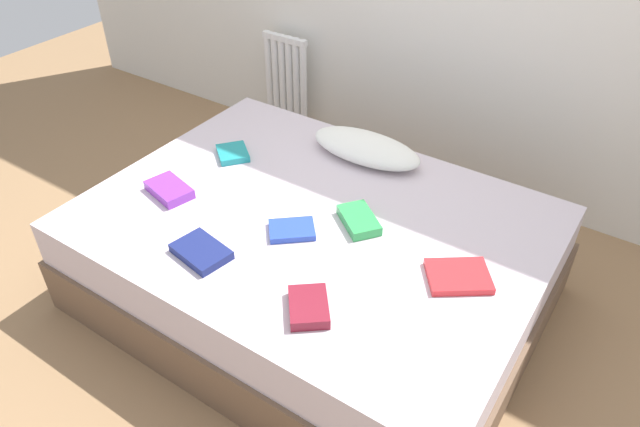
{
  "coord_description": "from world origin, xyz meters",
  "views": [
    {
      "loc": [
        1.15,
        -1.67,
        2.06
      ],
      "look_at": [
        0.0,
        0.05,
        0.48
      ],
      "focal_mm": 32.84,
      "sensor_mm": 36.0,
      "label": 1
    }
  ],
  "objects_px": {
    "textbook_purple": "(169,190)",
    "textbook_teal": "(233,153)",
    "textbook_blue": "(292,230)",
    "textbook_maroon": "(309,307)",
    "bed": "(314,259)",
    "textbook_green": "(359,220)",
    "textbook_red": "(458,276)",
    "pillow": "(366,148)",
    "radiator": "(286,79)",
    "textbook_navy": "(201,252)"
  },
  "relations": [
    {
      "from": "bed",
      "to": "textbook_purple",
      "type": "distance_m",
      "value": 0.74
    },
    {
      "from": "radiator",
      "to": "pillow",
      "type": "distance_m",
      "value": 1.19
    },
    {
      "from": "textbook_purple",
      "to": "textbook_teal",
      "type": "bearing_deg",
      "value": 100.71
    },
    {
      "from": "textbook_navy",
      "to": "textbook_red",
      "type": "bearing_deg",
      "value": 36.34
    },
    {
      "from": "textbook_navy",
      "to": "bed",
      "type": "bearing_deg",
      "value": 74.31
    },
    {
      "from": "textbook_green",
      "to": "textbook_maroon",
      "type": "xyz_separation_m",
      "value": [
        0.11,
        -0.53,
        -0.0
      ]
    },
    {
      "from": "textbook_purple",
      "to": "textbook_teal",
      "type": "distance_m",
      "value": 0.41
    },
    {
      "from": "radiator",
      "to": "textbook_navy",
      "type": "distance_m",
      "value": 1.86
    },
    {
      "from": "pillow",
      "to": "textbook_blue",
      "type": "height_order",
      "value": "pillow"
    },
    {
      "from": "textbook_blue",
      "to": "pillow",
      "type": "bearing_deg",
      "value": 52.77
    },
    {
      "from": "bed",
      "to": "textbook_navy",
      "type": "relative_size",
      "value": 8.83
    },
    {
      "from": "radiator",
      "to": "textbook_green",
      "type": "height_order",
      "value": "radiator"
    },
    {
      "from": "textbook_red",
      "to": "radiator",
      "type": "bearing_deg",
      "value": 108.73
    },
    {
      "from": "bed",
      "to": "textbook_blue",
      "type": "height_order",
      "value": "textbook_blue"
    },
    {
      "from": "bed",
      "to": "pillow",
      "type": "bearing_deg",
      "value": 95.68
    },
    {
      "from": "textbook_blue",
      "to": "textbook_maroon",
      "type": "relative_size",
      "value": 1.0
    },
    {
      "from": "textbook_blue",
      "to": "textbook_maroon",
      "type": "distance_m",
      "value": 0.46
    },
    {
      "from": "textbook_purple",
      "to": "textbook_teal",
      "type": "height_order",
      "value": "textbook_purple"
    },
    {
      "from": "textbook_maroon",
      "to": "textbook_teal",
      "type": "bearing_deg",
      "value": -164.41
    },
    {
      "from": "radiator",
      "to": "textbook_red",
      "type": "xyz_separation_m",
      "value": [
        1.73,
        -1.22,
        0.09
      ]
    },
    {
      "from": "bed",
      "to": "textbook_teal",
      "type": "height_order",
      "value": "textbook_teal"
    },
    {
      "from": "textbook_green",
      "to": "textbook_maroon",
      "type": "relative_size",
      "value": 1.12
    },
    {
      "from": "bed",
      "to": "radiator",
      "type": "relative_size",
      "value": 3.46
    },
    {
      "from": "textbook_blue",
      "to": "textbook_maroon",
      "type": "xyz_separation_m",
      "value": [
        0.31,
        -0.33,
        0.01
      ]
    },
    {
      "from": "pillow",
      "to": "textbook_navy",
      "type": "distance_m",
      "value": 1.02
    },
    {
      "from": "textbook_purple",
      "to": "textbook_teal",
      "type": "xyz_separation_m",
      "value": [
        0.03,
        0.41,
        -0.01
      ]
    },
    {
      "from": "bed",
      "to": "textbook_navy",
      "type": "height_order",
      "value": "textbook_navy"
    },
    {
      "from": "textbook_navy",
      "to": "textbook_green",
      "type": "xyz_separation_m",
      "value": [
        0.42,
        0.52,
        0.0
      ]
    },
    {
      "from": "bed",
      "to": "textbook_blue",
      "type": "distance_m",
      "value": 0.3
    },
    {
      "from": "textbook_teal",
      "to": "textbook_red",
      "type": "bearing_deg",
      "value": 30.16
    },
    {
      "from": "textbook_red",
      "to": "bed",
      "type": "bearing_deg",
      "value": 142.27
    },
    {
      "from": "textbook_navy",
      "to": "textbook_green",
      "type": "distance_m",
      "value": 0.67
    },
    {
      "from": "textbook_teal",
      "to": "radiator",
      "type": "bearing_deg",
      "value": 151.6
    },
    {
      "from": "textbook_red",
      "to": "textbook_maroon",
      "type": "xyz_separation_m",
      "value": [
        -0.38,
        -0.46,
        0.01
      ]
    },
    {
      "from": "bed",
      "to": "textbook_maroon",
      "type": "xyz_separation_m",
      "value": [
        0.3,
        -0.48,
        0.27
      ]
    },
    {
      "from": "textbook_teal",
      "to": "textbook_blue",
      "type": "bearing_deg",
      "value": 10.58
    },
    {
      "from": "bed",
      "to": "textbook_maroon",
      "type": "height_order",
      "value": "textbook_maroon"
    },
    {
      "from": "radiator",
      "to": "pillow",
      "type": "height_order",
      "value": "radiator"
    },
    {
      "from": "bed",
      "to": "textbook_maroon",
      "type": "relative_size",
      "value": 10.51
    },
    {
      "from": "pillow",
      "to": "textbook_purple",
      "type": "height_order",
      "value": "pillow"
    },
    {
      "from": "bed",
      "to": "textbook_green",
      "type": "bearing_deg",
      "value": 16.73
    },
    {
      "from": "textbook_purple",
      "to": "textbook_blue",
      "type": "height_order",
      "value": "textbook_purple"
    },
    {
      "from": "textbook_red",
      "to": "textbook_purple",
      "type": "distance_m",
      "value": 1.34
    },
    {
      "from": "bed",
      "to": "textbook_purple",
      "type": "height_order",
      "value": "textbook_purple"
    },
    {
      "from": "pillow",
      "to": "textbook_blue",
      "type": "bearing_deg",
      "value": -86.42
    },
    {
      "from": "textbook_maroon",
      "to": "textbook_navy",
      "type": "bearing_deg",
      "value": -130.04
    },
    {
      "from": "bed",
      "to": "textbook_green",
      "type": "distance_m",
      "value": 0.34
    },
    {
      "from": "textbook_navy",
      "to": "textbook_purple",
      "type": "relative_size",
      "value": 1.02
    },
    {
      "from": "radiator",
      "to": "textbook_teal",
      "type": "height_order",
      "value": "radiator"
    },
    {
      "from": "bed",
      "to": "radiator",
      "type": "height_order",
      "value": "radiator"
    }
  ]
}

